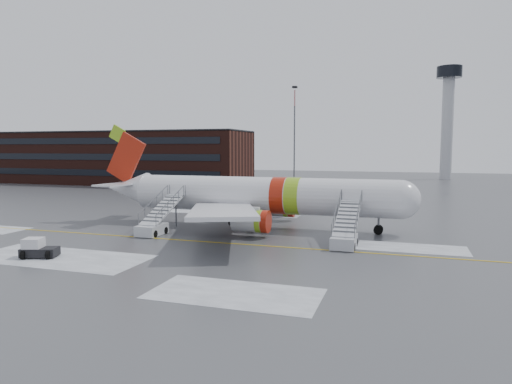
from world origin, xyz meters
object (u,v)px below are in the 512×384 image
(airliner, at_px, (253,195))
(pushback_tug, at_px, (37,249))
(airstair_aft, at_px, (156,223))
(airstair_fwd, at_px, (345,234))

(airliner, bearing_deg, pushback_tug, -123.00)
(airstair_aft, bearing_deg, pushback_tug, -107.86)
(airstair_fwd, bearing_deg, airliner, 148.12)
(airliner, distance_m, airstair_fwd, 12.60)
(airstair_fwd, relative_size, pushback_tug, 2.60)
(airstair_fwd, height_order, pushback_tug, airstair_fwd)
(airstair_fwd, xyz_separation_m, pushback_tug, (-22.18, -11.44, -0.40))
(airstair_fwd, xyz_separation_m, airstair_aft, (-18.50, 0.00, 0.00))
(airstair_fwd, bearing_deg, airstair_aft, 180.00)
(airstair_aft, height_order, pushback_tug, airstair_aft)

